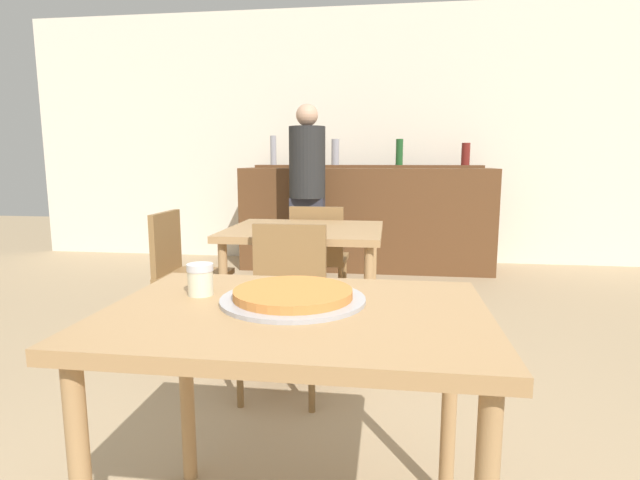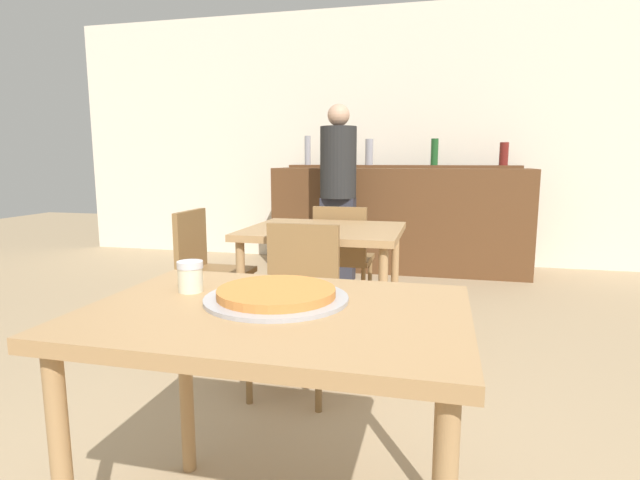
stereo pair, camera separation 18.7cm
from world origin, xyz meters
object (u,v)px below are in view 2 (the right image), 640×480
Objects in this scene: cheese_shaker at (190,276)px; chair_far_side_back at (342,253)px; chair_far_side_front at (297,295)px; chair_far_side_left at (206,264)px; pizza_tray at (276,295)px; person_standing at (338,187)px.

chair_far_side_back is at bearing 88.75° from cheese_shaker.
chair_far_side_front is 8.75× the size of cheese_shaker.
chair_far_side_left is 8.75× the size of cheese_shaker.
pizza_tray is (1.03, -1.61, 0.29)m from chair_far_side_left.
cheese_shaker is 0.06× the size of person_standing.
chair_far_side_front is 1.09m from pizza_tray.
chair_far_side_back is at bearing 96.22° from pizza_tray.
chair_far_side_back is 1.00× the size of chair_far_side_left.
chair_far_side_front is at bearing 103.13° from pizza_tray.
chair_far_side_front and chair_far_side_back have the same top height.
person_standing is (-0.27, 1.13, 0.42)m from chair_far_side_back.
pizza_tray is (0.24, -2.19, 0.29)m from chair_far_side_back.
chair_far_side_front is 2.35m from person_standing.
pizza_tray is at bearing -147.41° from chair_far_side_left.
chair_far_side_front is 0.98m from chair_far_side_left.
chair_far_side_left is at bearing 143.48° from chair_far_side_front.
chair_far_side_left is at bearing 36.52° from chair_far_side_back.
chair_far_side_left is 1.93m from pizza_tray.
chair_far_side_front is 1.00× the size of chair_far_side_left.
cheese_shaker reaches higher than chair_far_side_left.
cheese_shaker reaches higher than pizza_tray.
chair_far_side_front and chair_far_side_left have the same top height.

